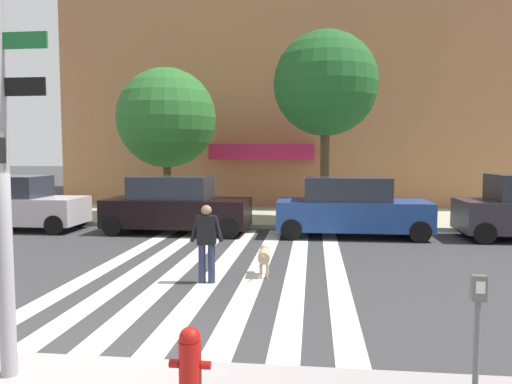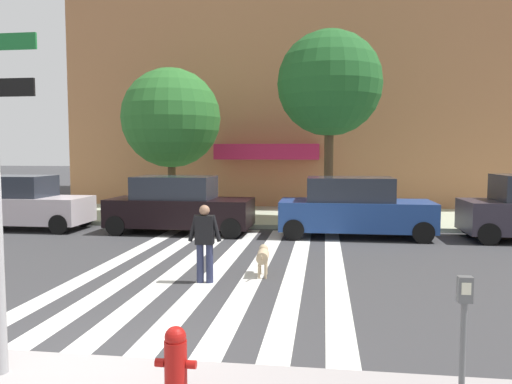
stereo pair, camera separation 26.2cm
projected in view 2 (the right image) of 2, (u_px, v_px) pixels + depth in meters
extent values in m
plane|color=#353538|center=(198.00, 265.00, 12.01)|extent=(160.00, 160.00, 0.00)
cube|color=#A7B196|center=(251.00, 216.00, 20.65)|extent=(80.00, 6.00, 0.15)
cube|color=silver|center=(116.00, 262.00, 12.30)|extent=(0.45, 10.91, 0.01)
cube|color=silver|center=(150.00, 263.00, 12.17)|extent=(0.45, 10.91, 0.01)
cube|color=silver|center=(186.00, 264.00, 12.05)|extent=(0.45, 10.91, 0.01)
cube|color=silver|center=(222.00, 265.00, 11.93)|extent=(0.45, 10.91, 0.01)
cube|color=silver|center=(259.00, 266.00, 11.80)|extent=(0.45, 10.91, 0.01)
cube|color=silver|center=(296.00, 268.00, 11.68)|extent=(0.45, 10.91, 0.01)
cube|color=silver|center=(335.00, 269.00, 11.56)|extent=(0.45, 10.91, 0.01)
cube|color=#B81D4A|center=(268.00, 152.00, 22.74)|extent=(4.74, 1.60, 0.70)
cube|color=#19662D|center=(11.00, 42.00, 5.44)|extent=(0.60, 0.03, 0.18)
cube|color=black|center=(11.00, 87.00, 5.49)|extent=(0.56, 0.03, 0.20)
cylinder|color=#9B110E|center=(176.00, 366.00, 5.19)|extent=(0.24, 0.24, 0.55)
sphere|color=#9B110E|center=(175.00, 337.00, 5.16)|extent=(0.23, 0.23, 0.23)
cylinder|color=#9B110E|center=(160.00, 363.00, 5.21)|extent=(0.10, 0.09, 0.09)
cylinder|color=#9B110E|center=(191.00, 365.00, 5.16)|extent=(0.10, 0.09, 0.09)
cylinder|color=#515456|center=(463.00, 356.00, 4.92)|extent=(0.06, 0.06, 1.10)
cube|color=#515456|center=(465.00, 289.00, 4.87)|extent=(0.14, 0.10, 0.26)
cube|color=beige|center=(466.00, 289.00, 4.81)|extent=(0.09, 0.01, 0.12)
cube|color=#BFB1B8|center=(24.00, 210.00, 17.46)|extent=(4.55, 1.89, 0.91)
cube|color=#232833|center=(18.00, 186.00, 17.42)|extent=(2.21, 1.65, 0.74)
cylinder|color=black|center=(83.00, 218.00, 18.10)|extent=(0.66, 0.22, 0.66)
cylinder|color=black|center=(59.00, 224.00, 16.42)|extent=(0.66, 0.22, 0.66)
cube|color=black|center=(181.00, 212.00, 16.68)|extent=(4.85, 1.98, 0.92)
cube|color=#232833|center=(175.00, 187.00, 16.64)|extent=(2.64, 1.71, 0.75)
cylinder|color=black|center=(241.00, 221.00, 17.26)|extent=(0.66, 0.23, 0.66)
cylinder|color=black|center=(231.00, 228.00, 15.56)|extent=(0.66, 0.23, 0.66)
cylinder|color=black|center=(137.00, 219.00, 17.86)|extent=(0.66, 0.23, 0.66)
cylinder|color=black|center=(116.00, 226.00, 16.16)|extent=(0.66, 0.23, 0.66)
cube|color=navy|center=(355.00, 215.00, 15.88)|extent=(4.85, 1.96, 0.92)
cube|color=#232833|center=(350.00, 189.00, 15.84)|extent=(2.70, 1.71, 0.76)
cylinder|color=black|center=(412.00, 224.00, 16.53)|extent=(0.66, 0.22, 0.66)
cylinder|color=black|center=(423.00, 232.00, 14.78)|extent=(0.66, 0.22, 0.66)
cylinder|color=black|center=(297.00, 222.00, 17.04)|extent=(0.66, 0.22, 0.66)
cylinder|color=black|center=(294.00, 230.00, 15.29)|extent=(0.66, 0.22, 0.66)
cylinder|color=black|center=(470.00, 225.00, 16.26)|extent=(0.66, 0.23, 0.66)
cylinder|color=black|center=(488.00, 234.00, 14.50)|extent=(0.66, 0.23, 0.66)
cylinder|color=#4C3823|center=(172.00, 181.00, 20.09)|extent=(0.31, 0.31, 2.86)
sphere|color=#286628|center=(171.00, 118.00, 19.89)|extent=(3.99, 3.99, 3.99)
cylinder|color=#4C3823|center=(329.00, 167.00, 18.27)|extent=(0.34, 0.34, 4.04)
sphere|color=#1E5623|center=(330.00, 83.00, 18.03)|extent=(3.84, 3.84, 3.84)
cylinder|color=#282D4C|center=(200.00, 263.00, 10.32)|extent=(0.16, 0.16, 0.82)
cylinder|color=#282D4C|center=(210.00, 263.00, 10.31)|extent=(0.16, 0.16, 0.82)
cube|color=black|center=(205.00, 230.00, 10.26)|extent=(0.40, 0.27, 0.60)
cylinder|color=black|center=(193.00, 228.00, 10.27)|extent=(0.23, 0.10, 0.57)
cylinder|color=black|center=(216.00, 228.00, 10.24)|extent=(0.23, 0.10, 0.57)
sphere|color=#936B51|center=(204.00, 210.00, 10.23)|extent=(0.23, 0.23, 0.22)
cylinder|color=tan|center=(263.00, 256.00, 10.83)|extent=(0.30, 0.57, 0.26)
sphere|color=tan|center=(264.00, 249.00, 11.18)|extent=(0.21, 0.21, 0.20)
cylinder|color=tan|center=(262.00, 258.00, 10.45)|extent=(0.05, 0.24, 0.16)
cylinder|color=tan|center=(260.00, 267.00, 11.05)|extent=(0.06, 0.06, 0.32)
cylinder|color=tan|center=(266.00, 267.00, 11.04)|extent=(0.06, 0.06, 0.32)
cylinder|color=tan|center=(259.00, 271.00, 10.67)|extent=(0.06, 0.06, 0.32)
cylinder|color=tan|center=(265.00, 271.00, 10.66)|extent=(0.06, 0.06, 0.32)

